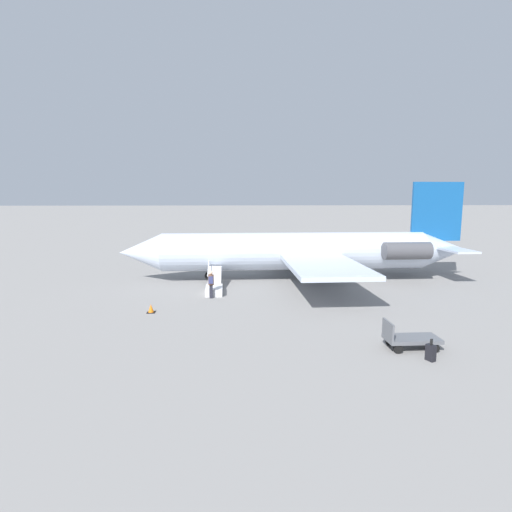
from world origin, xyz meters
name	(u,v)px	position (x,y,z in m)	size (l,w,h in m)	color
ground_plane	(294,279)	(0.00, 0.00, 0.00)	(600.00, 600.00, 0.00)	gray
airplane_main	(306,250)	(-0.94, -0.01, 2.25)	(26.98, 19.79, 7.49)	silver
boarding_stairs	(214,287)	(5.99, 4.03, 0.39)	(1.12, 4.03, 1.81)	silver
passenger	(211,282)	(6.11, 5.51, 1.00)	(0.36, 0.54, 1.74)	#23232D
luggage_cart	(409,338)	(-2.61, 14.61, 0.46)	(2.21, 1.11, 1.22)	#595B60
suitcase	(431,353)	(-2.92, 15.84, 0.33)	(0.35, 0.42, 0.88)	black
traffic_cone_near_stairs	(151,309)	(9.25, 8.56, 0.22)	(0.43, 0.43, 0.48)	black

